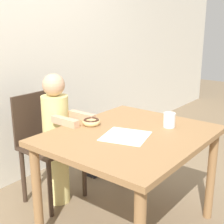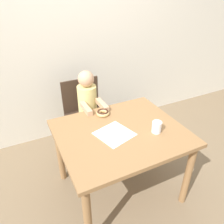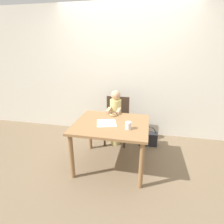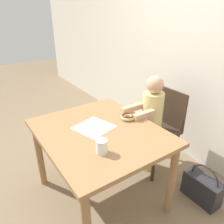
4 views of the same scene
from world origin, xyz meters
The scene contains 9 objects.
ground_plane centered at (0.00, 0.00, 0.00)m, with size 12.00×12.00×0.00m, color #7A664C.
wall_back centered at (0.00, 1.21, 1.25)m, with size 8.00×0.05×2.50m.
dining_table centered at (0.00, 0.00, 0.61)m, with size 1.05×0.89×0.71m.
chair centered at (-0.06, 0.75, 0.47)m, with size 0.43×0.38×0.86m.
child_figure centered at (-0.06, 0.64, 0.54)m, with size 0.22×0.41×1.03m.
donut centered at (-0.03, 0.31, 0.73)m, with size 0.13×0.13×0.04m.
napkin centered at (-0.07, -0.01, 0.71)m, with size 0.33×0.33×0.00m.
handbag centered at (0.55, 0.73, 0.13)m, with size 0.33×0.15×0.38m.
cup centered at (0.26, -0.14, 0.76)m, with size 0.08×0.08×0.10m.
Camera 3 is at (0.48, -2.23, 1.72)m, focal length 28.00 mm.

